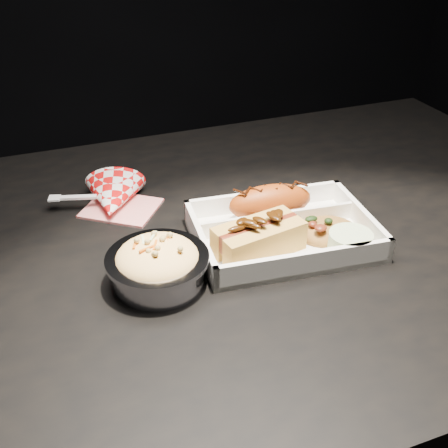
{
  "coord_description": "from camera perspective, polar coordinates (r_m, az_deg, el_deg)",
  "views": [
    {
      "loc": [
        -0.29,
        -0.65,
        1.2
      ],
      "look_at": [
        -0.06,
        -0.06,
        0.81
      ],
      "focal_mm": 45.0,
      "sensor_mm": 36.0,
      "label": 1
    }
  ],
  "objects": [
    {
      "name": "napkin_fork",
      "position": [
        0.9,
        -11.21,
        2.6
      ],
      "size": [
        0.18,
        0.15,
        0.1
      ],
      "rotation": [
        0.0,
        0.0,
        -0.28
      ],
      "color": "red",
      "rests_on": "dining_table"
    },
    {
      "name": "cupcake_liner",
      "position": [
        0.78,
        12.69,
        -1.9
      ],
      "size": [
        0.06,
        0.06,
        0.03
      ],
      "primitive_type": "cylinder",
      "color": "beige",
      "rests_on": "food_tray"
    },
    {
      "name": "dining_table",
      "position": [
        0.89,
        2.27,
        -5.49
      ],
      "size": [
        1.2,
        0.8,
        0.75
      ],
      "color": "black",
      "rests_on": "ground"
    },
    {
      "name": "foil_coleslaw_cup",
      "position": [
        0.72,
        -6.75,
        -4.0
      ],
      "size": [
        0.13,
        0.13,
        0.07
      ],
      "color": "silver",
      "rests_on": "dining_table"
    },
    {
      "name": "food_tray",
      "position": [
        0.81,
        5.93,
        -1.08
      ],
      "size": [
        0.27,
        0.2,
        0.04
      ],
      "rotation": [
        0.0,
        0.0,
        -0.1
      ],
      "color": "white",
      "rests_on": "dining_table"
    },
    {
      "name": "hotdog",
      "position": [
        0.76,
        3.56,
        -1.18
      ],
      "size": [
        0.13,
        0.08,
        0.06
      ],
      "rotation": [
        0.0,
        0.0,
        0.18
      ],
      "color": "gold",
      "rests_on": "food_tray"
    },
    {
      "name": "fried_rice_mound",
      "position": [
        0.82,
        10.54,
        -0.08
      ],
      "size": [
        0.1,
        0.08,
        0.03
      ],
      "primitive_type": "ellipsoid",
      "rotation": [
        0.0,
        0.0,
        -0.1
      ],
      "color": "#A26B2F",
      "rests_on": "food_tray"
    },
    {
      "name": "fried_pastry",
      "position": [
        0.84,
        4.72,
        2.25
      ],
      "size": [
        0.13,
        0.06,
        0.05
      ],
      "primitive_type": "ellipsoid",
      "rotation": [
        0.0,
        0.0,
        -0.1
      ],
      "color": "#9F3F0F",
      "rests_on": "food_tray"
    }
  ]
}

